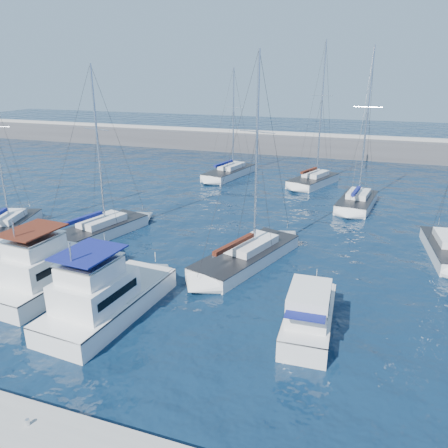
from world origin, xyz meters
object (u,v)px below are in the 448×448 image
(sailboat_mid_d, at_px, (247,256))
(sailboat_back_b, at_px, (313,180))
(motor_yacht_port_outer, at_px, (16,263))
(sailboat_mid_a, at_px, (6,227))
(sailboat_back_a, at_px, (230,172))
(motor_yacht_stbd_outer, at_px, (309,316))
(sailboat_back_c, at_px, (357,202))
(motor_yacht_port_inner, at_px, (50,272))
(sailboat_mid_b, at_px, (98,231))
(motor_yacht_stbd_inner, at_px, (105,299))

(sailboat_mid_d, relative_size, sailboat_back_b, 0.88)
(motor_yacht_port_outer, height_order, sailboat_mid_d, sailboat_mid_d)
(sailboat_mid_a, bearing_deg, sailboat_back_a, 49.28)
(sailboat_mid_a, distance_m, sailboat_back_b, 33.80)
(motor_yacht_stbd_outer, height_order, sailboat_back_c, sailboat_back_c)
(motor_yacht_port_inner, relative_size, sailboat_mid_a, 0.66)
(motor_yacht_port_inner, relative_size, sailboat_mid_b, 0.66)
(motor_yacht_stbd_outer, xyz_separation_m, sailboat_mid_a, (-26.70, 6.47, -0.42))
(sailboat_back_a, xyz_separation_m, sailboat_back_b, (11.01, -0.85, 0.05))
(motor_yacht_stbd_outer, bearing_deg, motor_yacht_stbd_inner, -170.98)
(sailboat_mid_d, relative_size, sailboat_back_a, 1.07)
(motor_yacht_stbd_outer, height_order, sailboat_back_b, sailboat_back_b)
(sailboat_mid_d, bearing_deg, sailboat_back_c, 86.11)
(motor_yacht_port_outer, bearing_deg, motor_yacht_stbd_outer, -6.97)
(motor_yacht_port_inner, bearing_deg, sailboat_back_a, 93.22)
(motor_yacht_port_inner, bearing_deg, sailboat_mid_a, 150.78)
(sailboat_back_a, xyz_separation_m, sailboat_back_c, (16.55, -8.61, 0.04))
(sailboat_mid_b, bearing_deg, motor_yacht_port_inner, -58.87)
(motor_yacht_stbd_outer, bearing_deg, sailboat_back_c, 84.80)
(motor_yacht_stbd_inner, relative_size, sailboat_mid_a, 0.64)
(sailboat_mid_b, xyz_separation_m, sailboat_back_c, (19.79, 15.88, 0.03))
(motor_yacht_stbd_outer, xyz_separation_m, sailboat_back_b, (-4.51, 31.96, -0.39))
(sailboat_mid_a, bearing_deg, sailboat_mid_d, -15.12)
(motor_yacht_port_outer, relative_size, sailboat_back_a, 0.50)
(motor_yacht_stbd_inner, distance_m, sailboat_back_c, 29.06)
(sailboat_mid_d, distance_m, sailboat_back_a, 27.27)
(sailboat_mid_b, relative_size, sailboat_back_a, 1.01)
(sailboat_mid_a, bearing_deg, motor_yacht_port_outer, -58.91)
(motor_yacht_stbd_inner, height_order, sailboat_back_a, sailboat_back_a)
(sailboat_mid_d, xyz_separation_m, sailboat_back_c, (6.59, 16.78, 0.04))
(sailboat_mid_a, bearing_deg, motor_yacht_port_inner, -51.09)
(motor_yacht_port_outer, bearing_deg, sailboat_back_b, 58.27)
(motor_yacht_port_inner, height_order, sailboat_back_a, sailboat_back_a)
(sailboat_back_a, distance_m, sailboat_back_b, 11.04)
(motor_yacht_stbd_inner, distance_m, motor_yacht_stbd_outer, 11.16)
(motor_yacht_stbd_outer, height_order, sailboat_mid_a, sailboat_mid_a)
(motor_yacht_port_outer, relative_size, sailboat_mid_b, 0.50)
(sailboat_back_a, height_order, sailboat_back_c, sailboat_back_c)
(motor_yacht_stbd_inner, height_order, sailboat_back_b, sailboat_back_b)
(motor_yacht_port_inner, relative_size, sailboat_back_b, 0.55)
(sailboat_back_a, bearing_deg, sailboat_back_c, -16.27)
(sailboat_mid_b, height_order, sailboat_back_b, sailboat_back_b)
(motor_yacht_port_inner, distance_m, sailboat_mid_b, 9.29)
(motor_yacht_stbd_inner, xyz_separation_m, sailboat_back_c, (11.95, 26.49, -0.59))
(motor_yacht_stbd_outer, xyz_separation_m, sailboat_back_c, (1.03, 24.20, -0.40))
(sailboat_back_b, bearing_deg, motor_yacht_port_inner, -89.93)
(motor_yacht_stbd_outer, distance_m, sailboat_mid_d, 9.29)
(sailboat_mid_a, xyz_separation_m, sailboat_mid_d, (21.13, 0.96, -0.01))
(motor_yacht_stbd_outer, distance_m, sailboat_mid_b, 20.53)
(motor_yacht_stbd_inner, bearing_deg, sailboat_back_a, 101.69)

